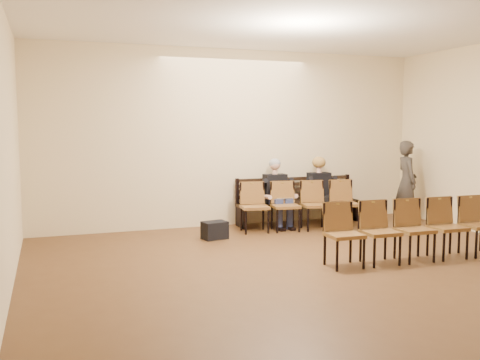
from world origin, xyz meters
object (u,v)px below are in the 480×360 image
Objects in this scene: seated_man at (277,193)px; passerby at (407,175)px; chair_row_front at (301,206)px; seated_woman at (321,192)px; bench at (298,212)px; laptop at (283,199)px; bag at (215,230)px; water_bottle at (333,196)px; chair_row_back at (415,230)px.

passerby reaches higher than seated_man.
seated_man reaches higher than chair_row_front.
passerby is at bearing -13.24° from seated_woman.
passerby is (2.23, -0.54, 0.75)m from bench.
chair_row_front is at bearing 107.35° from passerby.
bench is 2.41m from passerby.
laptop reaches higher than bench.
passerby is at bearing 4.15° from bag.
water_bottle is 2.99m from chair_row_back.
water_bottle is at bearing 10.96° from bag.
bench is 2.23m from bag.
seated_man reaches higher than seated_woman.
seated_man is at bearing 180.00° from seated_woman.
seated_man reaches higher than bag.
passerby reaches higher than chair_row_front.
seated_man is 0.26m from laptop.
water_bottle is (1.15, -0.21, -0.09)m from seated_man.
bag is (-2.67, -0.52, -0.42)m from water_bottle.
seated_woman reaches higher than laptop.
seated_woman is 5.10× the size of water_bottle.
chair_row_front is at bearing 104.36° from chair_row_back.
water_bottle reaches higher than bag.
water_bottle is 2.75m from bag.
seated_woman is 3.88× the size of laptop.
chair_row_front is (1.78, 0.20, 0.32)m from bag.
seated_woman is 2.66m from bag.
passerby is at bearing -8.61° from seated_man.
chair_row_front is at bearing -36.51° from laptop.
seated_woman is at bearing 127.29° from water_bottle.
passerby is 3.41m from chair_row_back.
bag is at bearing -169.04° from water_bottle.
bench is 0.62m from seated_woman.
passerby is at bearing 57.20° from chair_row_back.
water_bottle is 0.95m from chair_row_front.
chair_row_back is at bearing -46.15° from bag.
bench is at bearing 165.02° from seated_woman.
bag is 1.82m from chair_row_front.
seated_man is 0.99m from seated_woman.
laptop is 1.68m from bag.
chair_row_back is at bearing -75.29° from seated_man.
chair_row_back is at bearing -60.27° from laptop.
bag is at bearing 108.99° from passerby.
bag is at bearing -165.85° from chair_row_front.
chair_row_front is at bearing -160.38° from water_bottle.
seated_man is at bearing -167.48° from bench.
bag is at bearing -157.56° from bench.
water_bottle is at bearing 97.60° from passerby.
seated_woman is 0.99m from laptop.
passerby is (1.62, -0.21, 0.39)m from water_bottle.
chair_row_back is at bearing -70.13° from chair_row_front.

